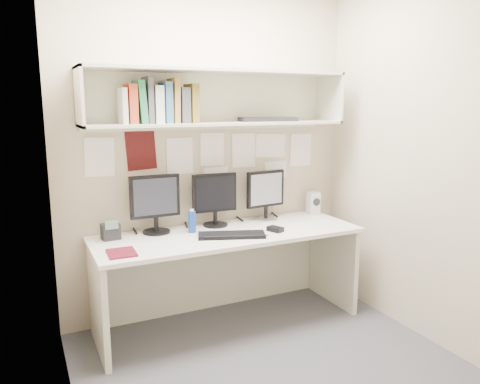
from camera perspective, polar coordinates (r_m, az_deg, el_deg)
name	(u,v)px	position (r m, az deg, el deg)	size (l,w,h in m)	color
floor	(269,363)	(3.27, 3.54, -20.13)	(2.40, 2.00, 0.01)	#444449
wall_back	(210,152)	(3.73, -3.72, 4.90)	(2.40, 0.02, 2.60)	#BBA98F
wall_front	(389,196)	(2.03, 17.76, -0.49)	(2.40, 0.02, 2.60)	#BBA98F
wall_left	(60,181)	(2.48, -21.09, 1.25)	(0.02, 2.00, 2.60)	#BBA98F
wall_right	(418,157)	(3.58, 20.90, 3.97)	(0.02, 2.00, 2.60)	#BBA98F
desk	(228,278)	(3.64, -1.45, -10.42)	(2.00, 0.70, 0.73)	silver
overhead_hutch	(216,98)	(3.58, -2.95, 11.40)	(2.00, 0.38, 0.40)	beige
pinned_papers	(210,158)	(3.73, -3.68, 4.13)	(1.92, 0.01, 0.48)	white
monitor_left	(155,201)	(3.51, -10.30, -1.11)	(0.37, 0.20, 0.43)	black
monitor_center	(215,197)	(3.66, -3.11, -0.60)	(0.36, 0.20, 0.41)	black
monitor_right	(266,193)	(3.85, 3.14, -0.08)	(0.35, 0.19, 0.41)	#A5A5AA
keyboard	(232,235)	(3.40, -1.02, -5.27)	(0.48, 0.17, 0.02)	black
mouse	(275,229)	(3.54, 4.32, -4.53)	(0.07, 0.12, 0.04)	black
speaker	(313,203)	(4.12, 8.92, -1.34)	(0.11, 0.11, 0.19)	beige
blue_bottle	(192,221)	(3.50, -5.87, -3.60)	(0.06, 0.06, 0.18)	navy
maroon_notebook	(122,253)	(3.12, -14.24, -7.20)	(0.18, 0.21, 0.01)	#590F1C
desk_phone	(111,231)	(3.45, -15.49, -4.63)	(0.13, 0.12, 0.15)	black
book_stack	(159,103)	(3.39, -9.81, 10.61)	(0.54, 0.20, 0.32)	silver
hutch_tray	(268,119)	(3.73, 3.42, 8.85)	(0.45, 0.17, 0.03)	black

